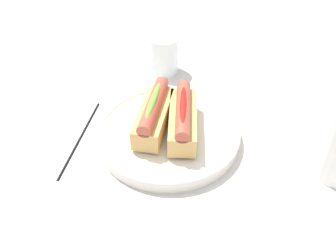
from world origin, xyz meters
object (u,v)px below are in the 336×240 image
(serving_bowl, at_px, (168,133))
(hotdog_front, at_px, (153,115))
(water_glass, at_px, (164,57))
(chopstick_near, at_px, (80,138))
(hotdog_back, at_px, (183,118))

(serving_bowl, distance_m, hotdog_front, 0.05)
(serving_bowl, height_order, hotdog_front, hotdog_front)
(water_glass, bearing_deg, chopstick_near, -26.92)
(hotdog_back, bearing_deg, water_glass, -164.18)
(hotdog_back, distance_m, water_glass, 0.25)
(hotdog_front, distance_m, chopstick_near, 0.15)
(hotdog_front, relative_size, hotdog_back, 1.00)
(hotdog_front, distance_m, water_glass, 0.24)
(hotdog_front, bearing_deg, serving_bowl, 88.72)
(water_glass, bearing_deg, serving_bowl, 9.49)
(hotdog_front, bearing_deg, chopstick_near, -81.70)
(serving_bowl, relative_size, chopstick_near, 1.25)
(serving_bowl, height_order, chopstick_near, serving_bowl)
(hotdog_back, bearing_deg, chopstick_near, -84.36)
(hotdog_back, height_order, water_glass, hotdog_back)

